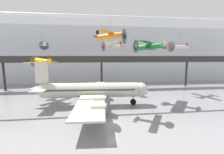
% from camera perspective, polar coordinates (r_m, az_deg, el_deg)
% --- Properties ---
extents(ground_plane, '(260.00, 260.00, 0.00)m').
position_cam_1_polar(ground_plane, '(24.42, -0.51, -17.73)').
color(ground_plane, gray).
extents(hangar_back_wall, '(140.00, 3.00, 22.43)m').
position_cam_1_polar(hangar_back_wall, '(61.68, -4.61, 8.34)').
color(hangar_back_wall, silver).
rests_on(hangar_back_wall, ground).
extents(mezzanine_walkway, '(110.00, 3.20, 10.75)m').
position_cam_1_polar(mezzanine_walkway, '(48.75, -3.99, 6.00)').
color(mezzanine_walkway, '#2D2B28').
rests_on(mezzanine_walkway, ground).
extents(ceiling_truss_beam, '(120.00, 0.60, 0.60)m').
position_cam_1_polar(ceiling_truss_beam, '(33.39, -2.65, 22.00)').
color(ceiling_truss_beam, silver).
extents(airliner_silver_main, '(25.68, 29.18, 9.42)m').
position_cam_1_polar(airliner_silver_main, '(32.41, -8.60, -5.06)').
color(airliner_silver_main, beige).
rests_on(airliner_silver_main, ground).
extents(suspended_plane_yellow_lowwing, '(6.94, 7.00, 10.45)m').
position_cam_1_polar(suspended_plane_yellow_lowwing, '(40.71, -25.09, 5.53)').
color(suspended_plane_yellow_lowwing, yellow).
extents(suspended_plane_white_twin, '(8.28, 7.04, 5.70)m').
position_cam_1_polar(suspended_plane_white_twin, '(52.76, -24.41, 11.24)').
color(suspended_plane_white_twin, silver).
extents(suspended_plane_silver_racer, '(6.78, 8.04, 6.66)m').
position_cam_1_polar(suspended_plane_silver_racer, '(46.68, 24.16, 10.30)').
color(suspended_plane_silver_racer, silver).
extents(suspended_plane_orange_highwing, '(6.09, 6.74, 5.76)m').
position_cam_1_polar(suspended_plane_orange_highwing, '(27.56, -0.68, 15.43)').
color(suspended_plane_orange_highwing, orange).
extents(suspended_plane_green_biplane, '(7.45, 7.83, 7.00)m').
position_cam_1_polar(suspended_plane_green_biplane, '(35.82, 14.01, 11.21)').
color(suspended_plane_green_biplane, '#1E6B33').
extents(suspended_plane_cream_biplane, '(6.88, 7.95, 6.42)m').
position_cam_1_polar(suspended_plane_cream_biplane, '(45.75, 0.06, 11.89)').
color(suspended_plane_cream_biplane, beige).
extents(stanchion_barrier, '(0.36, 0.36, 1.08)m').
position_cam_1_polar(stanchion_barrier, '(29.64, 15.02, -12.62)').
color(stanchion_barrier, '#B2B5BA').
rests_on(stanchion_barrier, ground).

